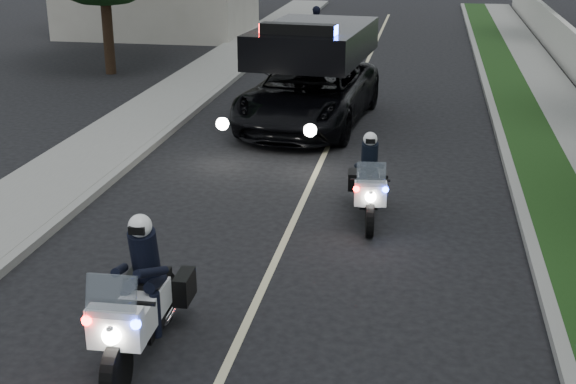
# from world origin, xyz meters

# --- Properties ---
(ground) EXTENTS (120.00, 120.00, 0.00)m
(ground) POSITION_xyz_m (0.00, 0.00, 0.00)
(ground) COLOR black
(ground) RESTS_ON ground
(curb_right) EXTENTS (0.20, 60.00, 0.15)m
(curb_right) POSITION_xyz_m (4.10, 10.00, 0.07)
(curb_right) COLOR gray
(curb_right) RESTS_ON ground
(grass_verge) EXTENTS (1.20, 60.00, 0.16)m
(grass_verge) POSITION_xyz_m (4.80, 10.00, 0.08)
(grass_verge) COLOR #193814
(grass_verge) RESTS_ON ground
(curb_left) EXTENTS (0.20, 60.00, 0.15)m
(curb_left) POSITION_xyz_m (-4.10, 10.00, 0.07)
(curb_left) COLOR gray
(curb_left) RESTS_ON ground
(sidewalk_left) EXTENTS (2.00, 60.00, 0.16)m
(sidewalk_left) POSITION_xyz_m (-5.20, 10.00, 0.08)
(sidewalk_left) COLOR gray
(sidewalk_left) RESTS_ON ground
(lane_marking) EXTENTS (0.12, 50.00, 0.01)m
(lane_marking) POSITION_xyz_m (0.00, 10.00, 0.00)
(lane_marking) COLOR #BFB78C
(lane_marking) RESTS_ON ground
(police_moto_left) EXTENTS (0.82, 2.20, 1.86)m
(police_moto_left) POSITION_xyz_m (-1.09, -0.43, 0.00)
(police_moto_left) COLOR white
(police_moto_left) RESTS_ON ground
(police_moto_right) EXTENTS (0.87, 1.95, 1.61)m
(police_moto_right) POSITION_xyz_m (1.31, 4.70, 0.00)
(police_moto_right) COLOR silver
(police_moto_right) RESTS_ON ground
(police_suv) EXTENTS (3.41, 6.36, 2.97)m
(police_suv) POSITION_xyz_m (-0.76, 11.12, 0.00)
(police_suv) COLOR black
(police_suv) RESTS_ON ground
(bicycle) EXTENTS (0.78, 1.75, 0.89)m
(bicycle) POSITION_xyz_m (-1.97, 20.65, 0.00)
(bicycle) COLOR black
(bicycle) RESTS_ON ground
(cyclist) EXTENTS (0.69, 0.50, 1.81)m
(cyclist) POSITION_xyz_m (-1.97, 20.65, 0.00)
(cyclist) COLOR black
(cyclist) RESTS_ON ground
(tree_left_near) EXTENTS (8.51, 8.51, 10.70)m
(tree_left_near) POSITION_xyz_m (-8.59, 16.68, 0.00)
(tree_left_near) COLOR #164317
(tree_left_near) RESTS_ON ground
(tree_left_far) EXTENTS (8.37, 8.37, 10.63)m
(tree_left_far) POSITION_xyz_m (-9.65, 30.01, 0.00)
(tree_left_far) COLOR black
(tree_left_far) RESTS_ON ground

